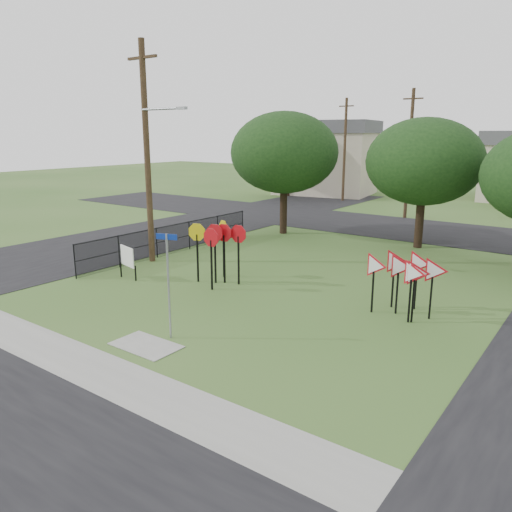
{
  "coord_description": "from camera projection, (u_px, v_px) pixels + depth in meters",
  "views": [
    {
      "loc": [
        10.47,
        -11.3,
        5.96
      ],
      "look_at": [
        -0.01,
        3.0,
        1.6
      ],
      "focal_mm": 35.0,
      "sensor_mm": 36.0,
      "label": 1
    }
  ],
  "objects": [
    {
      "name": "street_name_sign",
      "position": [
        168.0,
        280.0,
        14.54
      ],
      "size": [
        0.63,
        0.23,
        3.18
      ],
      "color": "gray",
      "rests_on": "ground"
    },
    {
      "name": "stop_sign_cluster",
      "position": [
        218.0,
        239.0,
        20.05
      ],
      "size": [
        2.33,
        1.89,
        2.46
      ],
      "color": "black",
      "rests_on": "ground"
    },
    {
      "name": "yield_sign_cluster",
      "position": [
        406.0,
        270.0,
        16.49
      ],
      "size": [
        2.72,
        1.48,
        2.13
      ],
      "color": "black",
      "rests_on": "ground"
    },
    {
      "name": "utility_pole_main",
      "position": [
        148.0,
        150.0,
        22.72
      ],
      "size": [
        3.55,
        0.33,
        10.0
      ],
      "color": "#463220",
      "rests_on": "ground"
    },
    {
      "name": "far_pole_c",
      "position": [
        345.0,
        149.0,
        44.42
      ],
      "size": [
        1.4,
        0.24,
        9.0
      ],
      "color": "#463220",
      "rests_on": "ground"
    },
    {
      "name": "info_board",
      "position": [
        127.0,
        257.0,
        20.81
      ],
      "size": [
        1.09,
        0.31,
        1.4
      ],
      "color": "black",
      "rests_on": "ground"
    },
    {
      "name": "tree_near_left",
      "position": [
        284.0,
        153.0,
        29.54
      ],
      "size": [
        6.4,
        6.4,
        7.27
      ],
      "color": "black",
      "rests_on": "ground"
    },
    {
      "name": "street_left",
      "position": [
        167.0,
        232.0,
        31.01
      ],
      "size": [
        8.0,
        50.0,
        0.02
      ],
      "primitive_type": "cube",
      "color": "black",
      "rests_on": "ground"
    },
    {
      "name": "sidewalk",
      "position": [
        93.0,
        368.0,
        13.0
      ],
      "size": [
        30.0,
        1.6,
        0.02
      ],
      "primitive_type": "cube",
      "color": "gray",
      "rests_on": "ground"
    },
    {
      "name": "tree_far_left",
      "position": [
        288.0,
        142.0,
        47.73
      ],
      "size": [
        6.8,
        6.8,
        7.73
      ],
      "color": "black",
      "rests_on": "ground"
    },
    {
      "name": "tree_near_mid",
      "position": [
        424.0,
        162.0,
        25.8
      ],
      "size": [
        6.0,
        6.0,
        6.8
      ],
      "color": "black",
      "rests_on": "ground"
    },
    {
      "name": "planting_strip",
      "position": [
        51.0,
        387.0,
        12.06
      ],
      "size": [
        30.0,
        0.8,
        0.02
      ],
      "primitive_type": "cube",
      "color": "#365B22",
      "rests_on": "ground"
    },
    {
      "name": "ground",
      "position": [
        202.0,
        321.0,
        16.29
      ],
      "size": [
        140.0,
        140.0,
        0.0
      ],
      "primitive_type": "plane",
      "color": "#365B22"
    },
    {
      "name": "curb_pad",
      "position": [
        146.0,
        345.0,
        14.41
      ],
      "size": [
        2.0,
        1.2,
        0.02
      ],
      "primitive_type": "cube",
      "color": "gray",
      "rests_on": "ground"
    },
    {
      "name": "street_far",
      "position": [
        413.0,
        229.0,
        31.95
      ],
      "size": [
        60.0,
        8.0,
        0.02
      ],
      "primitive_type": "cube",
      "color": "black",
      "rests_on": "ground"
    },
    {
      "name": "far_pole_a",
      "position": [
        409.0,
        153.0,
        35.13
      ],
      "size": [
        1.4,
        0.24,
        9.0
      ],
      "color": "#463220",
      "rests_on": "ground"
    },
    {
      "name": "house_left",
      "position": [
        326.0,
        157.0,
        50.08
      ],
      "size": [
        10.58,
        8.88,
        7.2
      ],
      "color": "beige",
      "rests_on": "ground"
    },
    {
      "name": "fence_run",
      "position": [
        174.0,
        238.0,
        25.36
      ],
      "size": [
        0.05,
        11.55,
        1.5
      ],
      "color": "black",
      "rests_on": "ground"
    }
  ]
}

